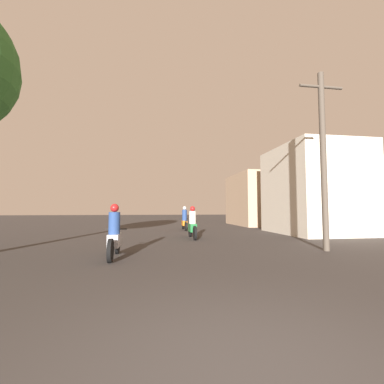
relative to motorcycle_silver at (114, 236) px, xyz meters
name	(u,v)px	position (x,y,z in m)	size (l,w,h in m)	color
motorcycle_silver	(114,236)	(0.00, 0.00, 0.00)	(0.60, 2.01, 1.55)	black
motorcycle_green	(192,225)	(2.97, 4.46, -0.01)	(0.60, 2.11, 1.53)	black
motorcycle_orange	(184,220)	(3.19, 9.36, 0.01)	(0.60, 2.06, 1.58)	black
building_right_near	(314,190)	(10.28, 5.81, 1.86)	(4.22, 5.09, 4.96)	beige
building_right_far	(261,200)	(10.48, 13.67, 1.59)	(4.61, 5.96, 4.42)	tan
utility_pole_near	(323,155)	(6.83, 0.18, 2.61)	(1.60, 0.20, 6.14)	#4C4238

